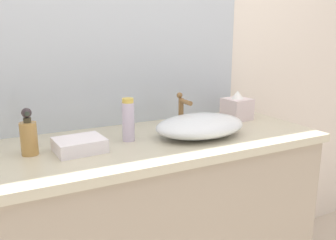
{
  "coord_description": "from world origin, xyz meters",
  "views": [
    {
      "loc": [
        -0.62,
        -0.94,
        1.35
      ],
      "look_at": [
        0.06,
        0.37,
        0.99
      ],
      "focal_mm": 38.2,
      "sensor_mm": 36.0,
      "label": 1
    }
  ],
  "objects_px": {
    "lotion_bottle": "(128,120)",
    "tissue_box": "(237,107)",
    "sink_basin": "(200,126)",
    "folded_hand_towel": "(80,145)",
    "soap_dispenser": "(29,136)"
  },
  "relations": [
    {
      "from": "lotion_bottle",
      "to": "tissue_box",
      "type": "distance_m",
      "value": 0.65
    },
    {
      "from": "sink_basin",
      "to": "folded_hand_towel",
      "type": "relative_size",
      "value": 2.26
    },
    {
      "from": "sink_basin",
      "to": "tissue_box",
      "type": "height_order",
      "value": "tissue_box"
    },
    {
      "from": "folded_hand_towel",
      "to": "sink_basin",
      "type": "bearing_deg",
      "value": -4.19
    },
    {
      "from": "soap_dispenser",
      "to": "sink_basin",
      "type": "bearing_deg",
      "value": -7.12
    },
    {
      "from": "lotion_bottle",
      "to": "folded_hand_towel",
      "type": "distance_m",
      "value": 0.23
    },
    {
      "from": "sink_basin",
      "to": "lotion_bottle",
      "type": "bearing_deg",
      "value": 164.44
    },
    {
      "from": "tissue_box",
      "to": "folded_hand_towel",
      "type": "xyz_separation_m",
      "value": [
        -0.86,
        -0.14,
        -0.04
      ]
    },
    {
      "from": "sink_basin",
      "to": "lotion_bottle",
      "type": "xyz_separation_m",
      "value": [
        -0.3,
        0.08,
        0.04
      ]
    },
    {
      "from": "soap_dispenser",
      "to": "folded_hand_towel",
      "type": "relative_size",
      "value": 0.98
    },
    {
      "from": "sink_basin",
      "to": "soap_dispenser",
      "type": "height_order",
      "value": "soap_dispenser"
    },
    {
      "from": "sink_basin",
      "to": "tissue_box",
      "type": "relative_size",
      "value": 2.71
    },
    {
      "from": "tissue_box",
      "to": "soap_dispenser",
      "type": "bearing_deg",
      "value": -174.86
    },
    {
      "from": "tissue_box",
      "to": "folded_hand_towel",
      "type": "bearing_deg",
      "value": -170.66
    },
    {
      "from": "lotion_bottle",
      "to": "folded_hand_towel",
      "type": "relative_size",
      "value": 1.0
    }
  ]
}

